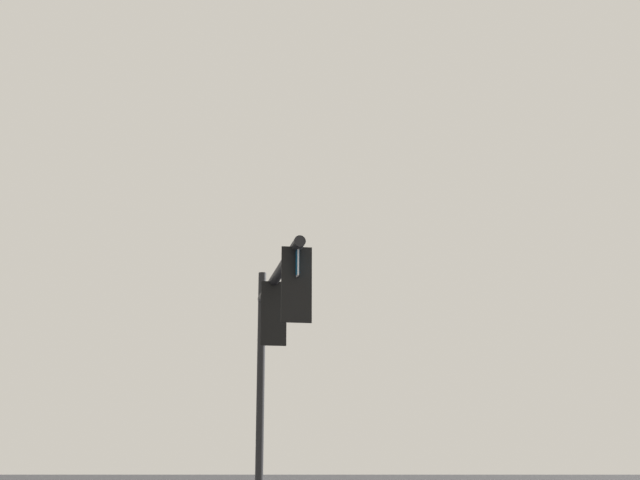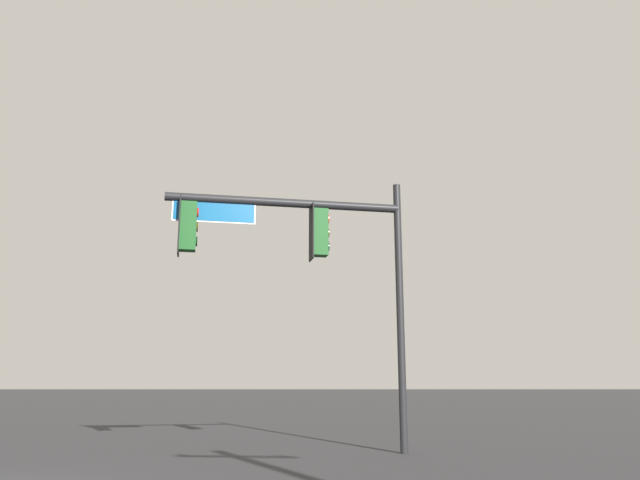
% 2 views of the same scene
% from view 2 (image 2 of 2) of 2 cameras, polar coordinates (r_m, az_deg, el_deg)
% --- Properties ---
extents(signal_pole_near, '(5.42, 1.29, 6.16)m').
position_cam_2_polar(signal_pole_near, '(14.23, -2.18, -0.14)').
color(signal_pole_near, black).
rests_on(signal_pole_near, ground_plane).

